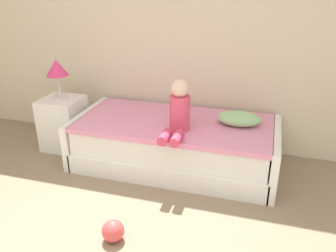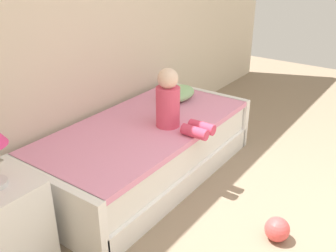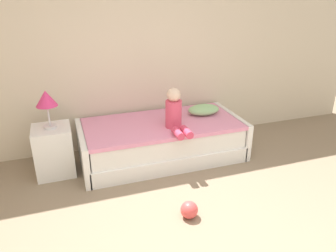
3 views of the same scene
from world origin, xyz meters
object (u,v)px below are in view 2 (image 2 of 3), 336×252
Objects in this scene: child_figure at (173,104)px; pillow at (177,93)px; nightstand at (5,226)px; toy_ball at (277,229)px; bed at (145,150)px.

child_figure is 0.65m from pillow.
toy_ball is at bearing -47.39° from nightstand.
pillow is 1.66m from toy_ball.
toy_ball is (-0.77, -1.38, -0.48)m from pillow.
nightstand reaches higher than bed.
pillow reaches higher than nightstand.
nightstand is at bearing -178.16° from pillow.
bed is at bearing -1.53° from nightstand.
nightstand is 3.44× the size of toy_ball.
toy_ball is (-0.23, -1.06, -0.62)m from child_figure.
pillow reaches higher than toy_ball.
bed reaches higher than toy_ball.
nightstand reaches higher than toy_ball.
bed is 3.52× the size of nightstand.
child_figure is (1.45, -0.26, 0.40)m from nightstand.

